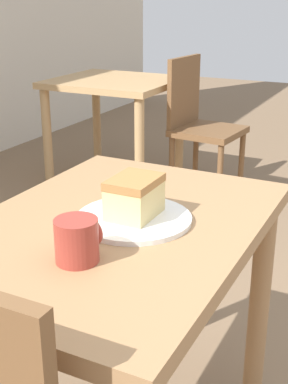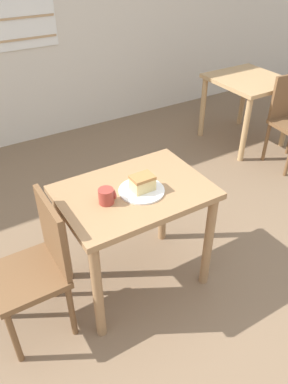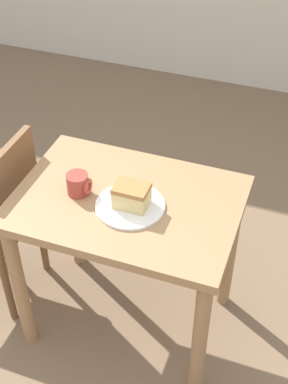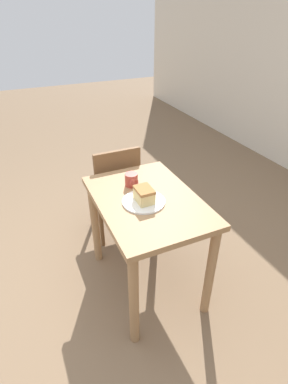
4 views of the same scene
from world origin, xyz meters
name	(u,v)px [view 2 (image 2 of 4)]	position (x,y,z in m)	size (l,w,h in m)	color
ground_plane	(186,335)	(0.00, 0.00, 0.00)	(14.00, 14.00, 0.00)	#7A6047
wall_back	(7,7)	(0.00, 3.03, 1.40)	(10.00, 0.10, 2.80)	beige
dining_table_near	(134,209)	(-0.03, 0.55, 0.63)	(0.89, 0.63, 0.77)	#9E754C
dining_table_far	(248,90)	(2.06, 1.73, 0.60)	(0.72, 0.78, 0.73)	tan
chair_near_window	(38,266)	(-0.67, 0.53, 0.49)	(0.39, 0.39, 0.89)	brown
plate	(142,191)	(-0.01, 0.51, 0.78)	(0.27, 0.27, 0.01)	white
cake_slice	(143,183)	(0.00, 0.51, 0.83)	(0.13, 0.10, 0.09)	#E0C67F
coffee_mug	(107,196)	(-0.23, 0.52, 0.82)	(0.10, 0.09, 0.09)	#9E382D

